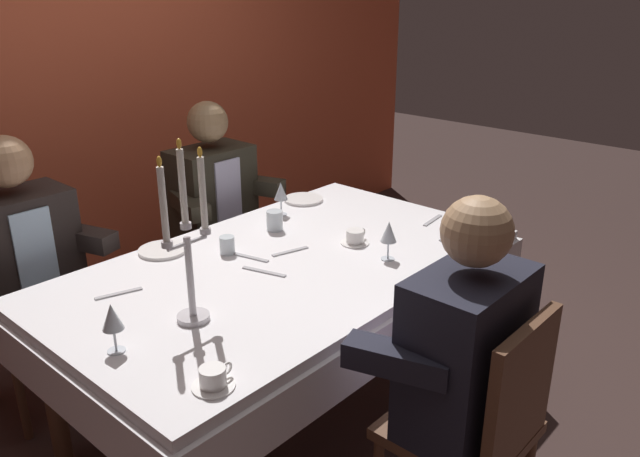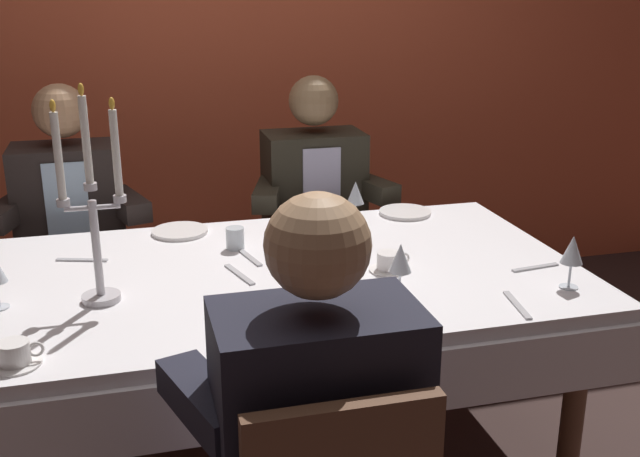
% 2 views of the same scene
% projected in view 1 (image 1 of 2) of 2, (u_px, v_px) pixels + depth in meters
% --- Properties ---
extents(ground_plane, '(12.00, 12.00, 0.00)m').
position_uv_depth(ground_plane, '(288.00, 412.00, 2.83)').
color(ground_plane, '#382724').
extents(back_wall, '(6.00, 0.12, 2.70)m').
position_uv_depth(back_wall, '(62.00, 72.00, 3.37)').
color(back_wall, '#D65837').
rests_on(back_wall, ground_plane).
extents(dining_table, '(1.94, 1.14, 0.74)m').
position_uv_depth(dining_table, '(286.00, 288.00, 2.60)').
color(dining_table, white).
rests_on(dining_table, ground_plane).
extents(candelabra, '(0.19, 0.11, 0.62)m').
position_uv_depth(candelabra, '(188.00, 249.00, 2.03)').
color(candelabra, silver).
rests_on(candelabra, dining_table).
extents(dinner_plate_0, '(0.20, 0.20, 0.01)m').
position_uv_depth(dinner_plate_0, '(163.00, 250.00, 2.65)').
color(dinner_plate_0, white).
rests_on(dinner_plate_0, dining_table).
extents(dinner_plate_1, '(0.20, 0.20, 0.01)m').
position_uv_depth(dinner_plate_1, '(303.00, 199.00, 3.27)').
color(dinner_plate_1, white).
rests_on(dinner_plate_1, dining_table).
extents(wine_glass_0, '(0.07, 0.07, 0.16)m').
position_uv_depth(wine_glass_0, '(281.00, 192.00, 3.03)').
color(wine_glass_0, silver).
rests_on(wine_glass_0, dining_table).
extents(wine_glass_1, '(0.07, 0.07, 0.16)m').
position_uv_depth(wine_glass_1, '(112.00, 318.00, 1.90)').
color(wine_glass_1, silver).
rests_on(wine_glass_1, dining_table).
extents(wine_glass_2, '(0.07, 0.07, 0.16)m').
position_uv_depth(wine_glass_2, '(389.00, 233.00, 2.54)').
color(wine_glass_2, silver).
rests_on(wine_glass_2, dining_table).
extents(wine_glass_3, '(0.07, 0.07, 0.16)m').
position_uv_depth(wine_glass_3, '(468.00, 205.00, 2.86)').
color(wine_glass_3, silver).
rests_on(wine_glass_3, dining_table).
extents(water_tumbler_0, '(0.06, 0.06, 0.08)m').
position_uv_depth(water_tumbler_0, '(227.00, 245.00, 2.62)').
color(water_tumbler_0, silver).
rests_on(water_tumbler_0, dining_table).
extents(water_tumbler_1, '(0.07, 0.07, 0.09)m').
position_uv_depth(water_tumbler_1, '(275.00, 221.00, 2.87)').
color(water_tumbler_1, silver).
rests_on(water_tumbler_1, dining_table).
extents(coffee_cup_0, '(0.13, 0.12, 0.06)m').
position_uv_depth(coffee_cup_0, '(213.00, 378.00, 1.76)').
color(coffee_cup_0, white).
rests_on(coffee_cup_0, dining_table).
extents(coffee_cup_1, '(0.13, 0.12, 0.06)m').
position_uv_depth(coffee_cup_1, '(355.00, 238.00, 2.73)').
color(coffee_cup_1, white).
rests_on(coffee_cup_1, dining_table).
extents(fork_0, '(0.06, 0.17, 0.01)m').
position_uv_depth(fork_0, '(250.00, 257.00, 2.59)').
color(fork_0, '#B7B7BC').
rests_on(fork_0, dining_table).
extents(fork_1, '(0.17, 0.04, 0.01)m').
position_uv_depth(fork_1, '(432.00, 220.00, 2.99)').
color(fork_1, '#B7B7BC').
rests_on(fork_1, dining_table).
extents(fork_2, '(0.17, 0.06, 0.01)m').
position_uv_depth(fork_2, '(290.00, 251.00, 2.65)').
color(fork_2, '#B7B7BC').
rests_on(fork_2, dining_table).
extents(spoon_3, '(0.17, 0.07, 0.01)m').
position_uv_depth(spoon_3, '(119.00, 294.00, 2.29)').
color(spoon_3, '#B7B7BC').
rests_on(spoon_3, dining_table).
extents(knife_4, '(0.07, 0.19, 0.01)m').
position_uv_depth(knife_4, '(264.00, 272.00, 2.47)').
color(knife_4, '#B7B7BC').
rests_on(knife_4, dining_table).
extents(knife_5, '(0.05, 0.19, 0.01)m').
position_uv_depth(knife_5, '(457.00, 246.00, 2.70)').
color(knife_5, '#B7B7BC').
rests_on(knife_5, dining_table).
extents(seated_diner_0, '(0.63, 0.48, 1.24)m').
position_uv_depth(seated_diner_0, '(22.00, 254.00, 2.65)').
color(seated_diner_0, brown).
rests_on(seated_diner_0, ground_plane).
extents(seated_diner_1, '(0.63, 0.48, 1.24)m').
position_uv_depth(seated_diner_1, '(467.00, 352.00, 1.94)').
color(seated_diner_1, brown).
rests_on(seated_diner_1, ground_plane).
extents(seated_diner_2, '(0.63, 0.48, 1.24)m').
position_uv_depth(seated_diner_2, '(212.00, 196.00, 3.35)').
color(seated_diner_2, brown).
rests_on(seated_diner_2, ground_plane).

